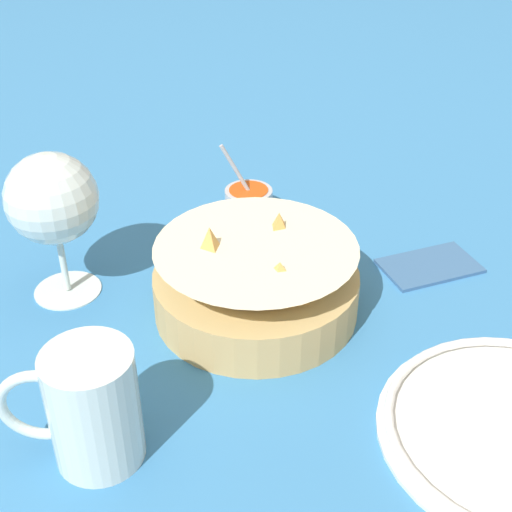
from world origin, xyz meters
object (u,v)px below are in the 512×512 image
Objects in this scene: sauce_cup at (249,201)px; beer_mug at (92,411)px; wine_glass at (52,203)px; food_basket at (256,282)px.

beer_mug is (0.12, 0.38, 0.03)m from sauce_cup.
wine_glass is at bearing -72.18° from beer_mug.
sauce_cup is at bearing -88.02° from food_basket.
wine_glass is (0.19, 0.16, 0.09)m from sauce_cup.
sauce_cup is 0.27m from wine_glass.
beer_mug is (0.13, 0.19, 0.01)m from food_basket.
wine_glass is at bearing 39.32° from sauce_cup.
sauce_cup is at bearing -107.77° from beer_mug.
wine_glass reaches higher than beer_mug.
beer_mug is (-0.07, 0.22, -0.06)m from wine_glass.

